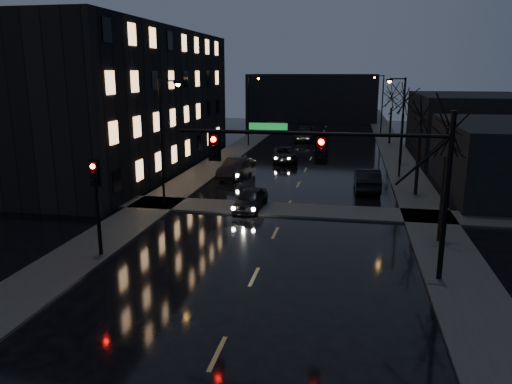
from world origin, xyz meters
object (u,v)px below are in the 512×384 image
at_px(oncoming_car_a, 251,199).
at_px(oncoming_car_d, 304,134).
at_px(oncoming_car_c, 285,154).
at_px(oncoming_car_b, 236,168).
at_px(lead_car, 367,179).

distance_m(oncoming_car_a, oncoming_car_d, 32.38).
distance_m(oncoming_car_a, oncoming_car_c, 17.45).
distance_m(oncoming_car_b, oncoming_car_d, 23.37).
height_order(oncoming_car_a, oncoming_car_d, oncoming_car_d).
bearing_deg(oncoming_car_d, oncoming_car_c, -92.91).
height_order(oncoming_car_b, oncoming_car_c, oncoming_car_b).
relative_size(oncoming_car_c, oncoming_car_d, 0.89).
distance_m(oncoming_car_a, lead_car, 9.86).
bearing_deg(oncoming_car_b, oncoming_car_d, 89.48).
relative_size(oncoming_car_a, lead_car, 0.80).
bearing_deg(oncoming_car_b, lead_car, -6.31).
xyz_separation_m(oncoming_car_b, oncoming_car_d, (3.43, 23.11, 0.02)).
bearing_deg(oncoming_car_a, oncoming_car_c, 93.32).
xyz_separation_m(oncoming_car_c, lead_car, (7.37, -10.81, 0.12)).
bearing_deg(lead_car, oncoming_car_c, -57.55).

